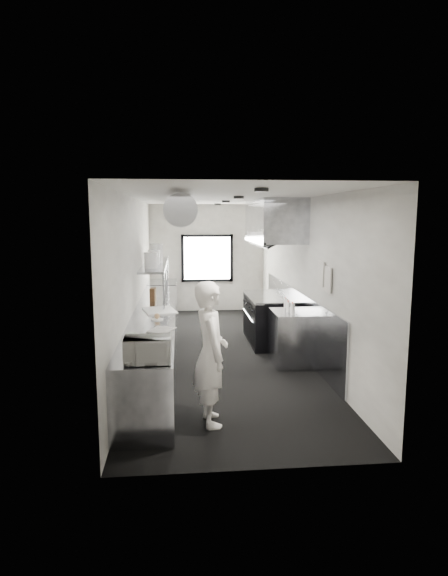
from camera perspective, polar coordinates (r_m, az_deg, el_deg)
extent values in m
cube|color=black|center=(8.62, -0.45, -7.98)|extent=(3.00, 8.00, 0.01)
cube|color=beige|center=(8.27, -0.47, 10.95)|extent=(3.00, 8.00, 0.01)
cube|color=silver|center=(12.30, -2.08, 3.67)|extent=(3.00, 0.02, 2.80)
cube|color=silver|center=(4.42, 4.07, -5.37)|extent=(3.00, 0.02, 2.80)
cube|color=silver|center=(8.34, -10.79, 1.13)|extent=(0.02, 8.00, 2.80)
cube|color=silver|center=(8.59, 9.56, 1.39)|extent=(0.02, 8.00, 2.80)
cube|color=gray|center=(9.01, 8.82, -3.74)|extent=(0.03, 5.50, 1.10)
cylinder|color=#93969B|center=(8.63, -5.40, 9.16)|extent=(0.40, 6.40, 0.40)
cube|color=white|center=(12.26, -2.07, 3.65)|extent=(1.20, 0.03, 1.10)
cube|color=black|center=(12.24, -2.09, 6.34)|extent=(1.36, 0.03, 0.08)
cube|color=black|center=(12.34, -2.06, 1.00)|extent=(1.36, 0.03, 0.08)
cube|color=black|center=(12.26, -5.07, 3.62)|extent=(0.08, 0.03, 1.25)
cube|color=black|center=(12.33, 0.90, 3.69)|extent=(0.08, 0.03, 1.25)
cube|color=gray|center=(9.11, 6.12, 8.17)|extent=(0.80, 2.20, 0.80)
cube|color=gray|center=(9.06, 3.72, 5.73)|extent=(0.05, 2.20, 0.05)
cube|color=black|center=(9.11, 5.59, 6.04)|extent=(0.50, 2.10, 0.28)
cube|color=gray|center=(8.00, -8.41, -6.06)|extent=(0.70, 6.00, 0.90)
cube|color=gray|center=(9.29, -8.40, 2.89)|extent=(0.45, 3.00, 0.04)
cylinder|color=gray|center=(7.93, -7.42, -0.48)|extent=(0.04, 0.04, 0.66)
cylinder|color=gray|center=(9.32, -7.13, 0.89)|extent=(0.04, 0.04, 0.66)
cylinder|color=gray|center=(10.71, -6.92, 1.90)|extent=(0.04, 0.04, 0.66)
cube|color=black|center=(9.32, 5.63, -3.89)|extent=(0.85, 1.60, 0.90)
cube|color=gray|center=(9.23, 5.67, -1.04)|extent=(0.85, 1.60, 0.04)
cube|color=gray|center=(9.26, 3.13, -3.96)|extent=(0.03, 1.55, 0.80)
cylinder|color=gray|center=(9.23, 2.95, -3.36)|extent=(0.03, 1.30, 0.03)
cube|color=gray|center=(8.02, 8.26, -6.02)|extent=(0.65, 0.80, 0.90)
cube|color=gray|center=(11.62, -7.49, -1.43)|extent=(0.70, 1.20, 0.90)
cube|color=beige|center=(7.41, 11.76, 1.74)|extent=(0.02, 0.28, 0.38)
cube|color=beige|center=(7.09, 12.58, 0.99)|extent=(0.02, 0.28, 0.38)
imported|color=white|center=(5.60, -1.64, -7.98)|extent=(0.49, 0.68, 1.73)
imported|color=silver|center=(5.19, -9.36, -7.44)|extent=(0.48, 0.37, 0.28)
cylinder|color=beige|center=(5.98, -11.12, -6.27)|extent=(0.17, 0.17, 0.09)
cylinder|color=beige|center=(6.09, -11.22, -5.96)|extent=(0.17, 0.17, 0.10)
cube|color=white|center=(6.63, -7.62, -5.07)|extent=(0.43, 0.47, 0.01)
cylinder|color=white|center=(7.29, -8.17, -3.81)|extent=(0.20, 0.20, 0.02)
sphere|color=tan|center=(7.28, -8.18, -3.42)|extent=(0.09, 0.09, 0.09)
cube|color=white|center=(7.94, -7.86, -2.74)|extent=(0.63, 0.75, 0.02)
cube|color=#4F381B|center=(8.95, -8.67, -0.78)|extent=(0.12, 0.23, 0.24)
cylinder|color=white|center=(8.39, -8.90, 3.37)|extent=(0.28, 0.28, 0.28)
cylinder|color=white|center=(9.01, -8.54, 3.75)|extent=(0.25, 0.25, 0.29)
cylinder|color=white|center=(9.43, -8.29, 4.25)|extent=(0.35, 0.35, 0.38)
cylinder|color=white|center=(9.99, -8.23, 4.35)|extent=(0.28, 0.28, 0.33)
cylinder|color=white|center=(7.64, 8.40, -2.57)|extent=(0.07, 0.07, 0.19)
cylinder|color=white|center=(7.77, 8.31, -2.43)|extent=(0.07, 0.07, 0.17)
cylinder|color=white|center=(7.86, 7.82, -2.33)|extent=(0.06, 0.06, 0.17)
cylinder|color=white|center=(8.04, 7.84, -2.10)|extent=(0.06, 0.06, 0.16)
cylinder|color=white|center=(8.20, 7.53, -1.85)|extent=(0.06, 0.06, 0.17)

